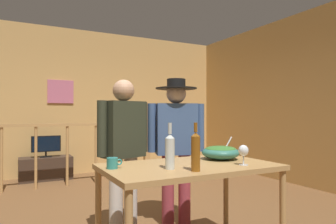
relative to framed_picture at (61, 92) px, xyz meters
name	(u,v)px	position (x,y,z in m)	size (l,w,h in m)	color
ground_plane	(139,222)	(0.41, -3.07, -1.63)	(8.13, 8.13, 0.00)	brown
back_wall	(81,102)	(0.41, 0.06, -0.18)	(6.14, 0.10, 2.89)	tan
side_wall_right	(275,100)	(3.48, -2.13, -0.18)	(0.10, 4.69, 2.89)	tan
framed_picture	(61,92)	(0.00, 0.00, 0.00)	(0.48, 0.03, 0.45)	#C26682
stair_railing	(69,145)	(0.00, -0.96, -0.95)	(3.91, 0.10, 1.09)	#B2844C
tv_console	(46,168)	(-0.29, -0.29, -1.42)	(0.90, 0.40, 0.41)	#38281E
flat_screen_tv	(46,144)	(-0.29, -0.32, -0.99)	(0.50, 0.12, 0.39)	black
serving_table	(190,174)	(0.43, -4.10, -0.92)	(1.37, 0.79, 0.79)	#B2844C
salad_bowl	(221,152)	(0.81, -4.00, -0.77)	(0.33, 0.33, 0.20)	#337060
wine_glass	(243,151)	(0.78, -4.33, -0.73)	(0.08, 0.08, 0.16)	silver
wine_bottle_clear	(170,151)	(0.19, -4.21, -0.70)	(0.07, 0.07, 0.34)	silver
wine_bottle_amber	(196,151)	(0.31, -4.37, -0.70)	(0.06, 0.06, 0.34)	brown
mug_teal	(113,163)	(-0.18, -4.00, -0.80)	(0.12, 0.08, 0.08)	teal
person_standing_left	(124,144)	(0.13, -3.35, -0.73)	(0.56, 0.33, 1.53)	beige
person_standing_right	(176,138)	(0.72, -3.35, -0.70)	(0.59, 0.44, 1.56)	#9E3842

